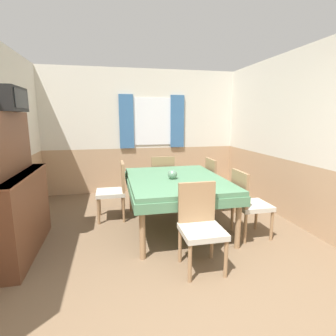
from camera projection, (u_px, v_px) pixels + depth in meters
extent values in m
cube|color=silver|center=(142.00, 109.00, 5.54)|extent=(4.48, 0.05, 1.65)
cube|color=tan|center=(143.00, 169.00, 5.79)|extent=(4.48, 0.05, 0.95)
cube|color=white|center=(152.00, 122.00, 5.60)|extent=(0.92, 0.01, 0.99)
cube|color=#386699|center=(127.00, 122.00, 5.47)|extent=(0.30, 0.03, 1.11)
cube|color=#386699|center=(177.00, 121.00, 5.70)|extent=(0.30, 0.03, 1.11)
cube|color=silver|center=(297.00, 106.00, 3.89)|extent=(0.05, 4.69, 1.65)
cube|color=tan|center=(289.00, 190.00, 4.14)|extent=(0.05, 4.69, 0.95)
cube|color=#4C7A56|center=(176.00, 180.00, 3.80)|extent=(1.34, 1.77, 0.06)
cube|color=#4C7A56|center=(176.00, 186.00, 3.82)|extent=(1.37, 1.80, 0.12)
cylinder|color=#93704C|center=(142.00, 231.00, 2.97)|extent=(0.07, 0.07, 0.69)
cylinder|color=#93704C|center=(238.00, 222.00, 3.22)|extent=(0.07, 0.07, 0.69)
cylinder|color=#93704C|center=(131.00, 192.00, 4.52)|extent=(0.07, 0.07, 0.69)
cylinder|color=#93704C|center=(197.00, 188.00, 4.77)|extent=(0.07, 0.07, 0.69)
cylinder|color=#93704C|center=(98.00, 212.00, 3.98)|extent=(0.04, 0.04, 0.40)
cylinder|color=#93704C|center=(99.00, 204.00, 4.34)|extent=(0.04, 0.04, 0.40)
cylinder|color=#93704C|center=(124.00, 210.00, 4.06)|extent=(0.04, 0.04, 0.40)
cylinder|color=#93704C|center=(123.00, 202.00, 4.42)|extent=(0.04, 0.04, 0.40)
cube|color=#B7B2A3|center=(111.00, 193.00, 4.16)|extent=(0.44, 0.44, 0.06)
cube|color=#93704C|center=(123.00, 176.00, 4.15)|extent=(0.04, 0.42, 0.45)
cylinder|color=#93704C|center=(226.00, 195.00, 4.81)|extent=(0.04, 0.04, 0.40)
cylinder|color=#93704C|center=(235.00, 201.00, 4.45)|extent=(0.04, 0.04, 0.40)
cylinder|color=#93704C|center=(206.00, 196.00, 4.73)|extent=(0.04, 0.04, 0.40)
cylinder|color=#93704C|center=(214.00, 203.00, 4.37)|extent=(0.04, 0.04, 0.40)
cube|color=#B7B2A3|center=(221.00, 186.00, 4.55)|extent=(0.44, 0.44, 0.06)
cube|color=#93704C|center=(211.00, 172.00, 4.46)|extent=(0.04, 0.42, 0.45)
cylinder|color=#93704C|center=(150.00, 190.00, 5.15)|extent=(0.04, 0.04, 0.40)
cylinder|color=#93704C|center=(169.00, 189.00, 5.23)|extent=(0.04, 0.04, 0.40)
cylinder|color=#93704C|center=(153.00, 196.00, 4.78)|extent=(0.04, 0.04, 0.40)
cylinder|color=#93704C|center=(173.00, 194.00, 4.86)|extent=(0.04, 0.04, 0.40)
cube|color=#B7B2A3|center=(161.00, 180.00, 4.96)|extent=(0.44, 0.44, 0.06)
cube|color=#93704C|center=(163.00, 169.00, 4.72)|extent=(0.42, 0.04, 0.45)
cylinder|color=#93704C|center=(256.00, 215.00, 3.82)|extent=(0.04, 0.04, 0.40)
cylinder|color=#93704C|center=(272.00, 226.00, 3.45)|extent=(0.04, 0.04, 0.40)
cylinder|color=#93704C|center=(232.00, 218.00, 3.74)|extent=(0.04, 0.04, 0.40)
cylinder|color=#93704C|center=(245.00, 228.00, 3.37)|extent=(0.04, 0.04, 0.40)
cube|color=#B7B2A3|center=(252.00, 206.00, 3.55)|extent=(0.44, 0.44, 0.06)
cube|color=#93704C|center=(240.00, 188.00, 3.46)|extent=(0.04, 0.42, 0.45)
cylinder|color=#93704C|center=(226.00, 259.00, 2.65)|extent=(0.04, 0.04, 0.40)
cylinder|color=#93704C|center=(190.00, 263.00, 2.57)|extent=(0.04, 0.04, 0.40)
cylinder|color=#93704C|center=(212.00, 242.00, 3.01)|extent=(0.04, 0.04, 0.40)
cylinder|color=#93704C|center=(180.00, 245.00, 2.93)|extent=(0.04, 0.04, 0.40)
cube|color=#B7B2A3|center=(202.00, 231.00, 2.75)|extent=(0.44, 0.44, 0.06)
cube|color=#93704C|center=(197.00, 202.00, 2.89)|extent=(0.42, 0.04, 0.45)
cube|color=brown|center=(15.00, 215.00, 3.07)|extent=(0.44, 1.38, 0.97)
cube|color=brown|center=(10.00, 175.00, 2.98)|extent=(0.46, 1.40, 0.02)
cube|color=brown|center=(1.00, 144.00, 2.90)|extent=(0.24, 1.24, 0.70)
cube|color=black|center=(7.00, 99.00, 2.90)|extent=(0.28, 0.54, 0.27)
cube|color=black|center=(21.00, 99.00, 2.93)|extent=(0.01, 0.44, 0.21)
sphere|color=slate|center=(173.00, 174.00, 3.71)|extent=(0.13, 0.13, 0.13)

